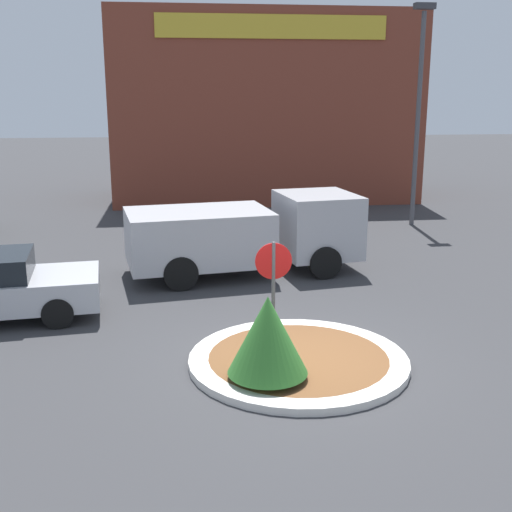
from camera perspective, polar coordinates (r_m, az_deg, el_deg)
ground_plane at (r=11.41m, az=3.77°, el=-9.54°), size 120.00×120.00×0.00m
traffic_island at (r=11.38m, az=3.78°, el=-9.23°), size 3.84×3.84×0.14m
stop_sign at (r=11.52m, az=1.56°, el=-1.84°), size 0.67×0.07×2.04m
island_shrub at (r=10.24m, az=1.05°, el=-7.02°), size 1.30×1.30×1.39m
utility_truck at (r=16.64m, az=-0.94°, el=2.09°), size 6.23×3.13×2.02m
storefront_building at (r=29.16m, az=0.56°, el=13.04°), size 12.89×6.07×7.89m
light_pole at (r=23.27m, az=14.28°, el=13.18°), size 0.70×0.30×7.48m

